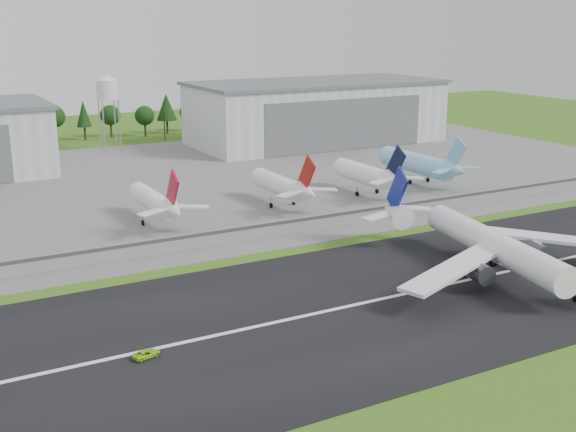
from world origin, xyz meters
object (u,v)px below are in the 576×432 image
ground_vehicle (146,354)px  parked_jet_navy (371,175)px  parked_jet_red_a (157,203)px  parked_jet_red_b (285,186)px  main_airliner (496,252)px  parked_jet_skyblue (423,164)px

ground_vehicle → parked_jet_navy: size_ratio=0.14×
parked_jet_red_a → ground_vehicle: bearing=-110.2°
ground_vehicle → parked_jet_red_a: parked_jet_red_a is taller
parked_jet_red_a → parked_jet_red_b: 35.70m
ground_vehicle → parked_jet_red_b: size_ratio=0.14×
main_airliner → parked_jet_navy: 69.05m
main_airliner → parked_jet_navy: (16.70, 66.99, 1.27)m
parked_jet_red_b → ground_vehicle: bearing=-131.6°
parked_jet_red_a → parked_jet_red_b: bearing=0.0°
main_airliner → parked_jet_red_b: bearing=-69.6°
main_airliner → parked_jet_skyblue: main_airliner is taller
ground_vehicle → parked_jet_skyblue: bearing=-70.8°
parked_jet_navy → parked_jet_skyblue: parked_jet_skyblue is taller
parked_jet_skyblue → parked_jet_navy: bearing=-167.6°
ground_vehicle → parked_jet_red_b: parked_jet_red_b is taller
parked_jet_red_a → parked_jet_skyblue: 86.70m
main_airliner → parked_jet_red_b: 67.90m
main_airliner → parked_jet_red_a: 81.72m
ground_vehicle → parked_jet_red_b: bearing=-55.7°
ground_vehicle → parked_jet_navy: bearing=-66.4°
parked_jet_red_a → parked_jet_navy: 63.59m
parked_jet_red_a → parked_jet_red_b: parked_jet_red_b is taller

